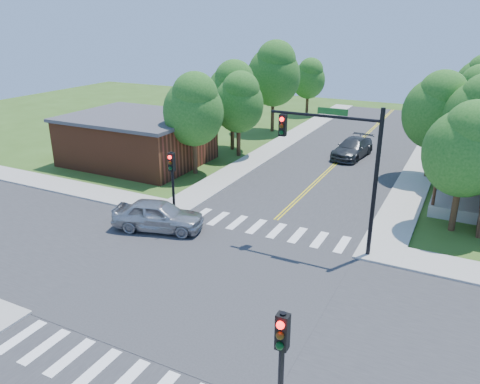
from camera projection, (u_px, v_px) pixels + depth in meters
The scene contains 23 objects.
ground at pixel (209, 284), 20.27m from camera, with size 100.00×100.00×0.00m, color #325119.
road_ns at pixel (209, 283), 20.27m from camera, with size 10.00×90.00×0.04m, color #2D2D30.
road_ew at pixel (209, 283), 20.26m from camera, with size 90.00×10.00×0.04m, color #2D2D30.
intersection_patch at pixel (209, 284), 20.27m from camera, with size 10.20×10.20×0.06m, color #2D2D30.
sidewalk_nw at pixel (143, 150), 40.14m from camera, with size 40.00×40.00×0.14m.
crosswalk_north at pixel (266, 229), 25.43m from camera, with size 8.85×2.00×0.01m.
crosswalk_south at pixel (111, 374), 15.08m from camera, with size 8.85×2.00×0.01m.
centerline at pixel (209, 283), 20.26m from camera, with size 0.30×90.00×0.01m.
signal_mast_ne at pixel (341, 155), 21.57m from camera, with size 5.30×0.42×7.20m.
signal_pole_se at pixel (282, 350), 12.27m from camera, with size 0.34×0.42×3.80m.
signal_pole_nw at pixel (172, 172), 26.36m from camera, with size 0.34×0.42×3.80m.
building_nw at pixel (137, 139), 36.63m from camera, with size 10.40×8.40×3.73m.
tree_e_a at pixel (467, 147), 23.63m from camera, with size 4.18×3.97×7.11m.
tree_e_b at pixel (480, 115), 29.43m from camera, with size 4.53×4.31×7.71m.
tree_e_c at pixel (476, 97), 36.60m from camera, with size 4.41×4.19×7.50m.
tree_w_a at pixel (194, 108), 32.78m from camera, with size 4.35×4.13×7.40m.
tree_w_b at pixel (233, 91), 38.96m from camera, with size 4.49×4.26×7.63m.
tree_w_c at pixel (274, 72), 45.04m from camera, with size 5.21×4.95×8.86m.
tree_w_d at pixel (309, 78), 53.61m from camera, with size 3.84×3.65×6.53m.
tree_house at pixel (438, 109), 31.71m from camera, with size 4.48×4.26×7.62m.
tree_bldg at pixel (239, 101), 37.27m from camera, with size 4.08×3.88×6.94m.
car_silver at pixel (158, 216), 25.09m from camera, with size 5.23×3.20×1.66m, color #A3A5AA.
car_dgrey at pixel (352, 148), 38.12m from camera, with size 2.74×5.45×1.52m, color #333638.
Camera 1 is at (9.15, -15.05, 10.88)m, focal length 35.00 mm.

